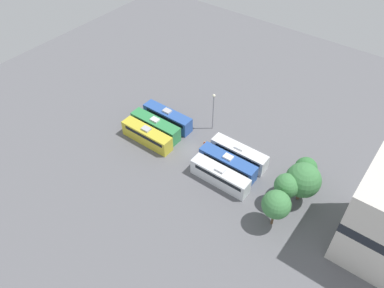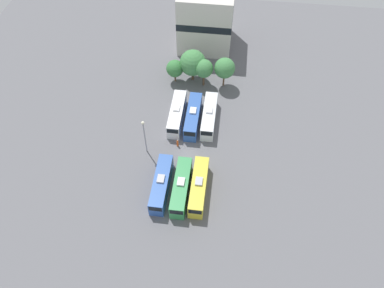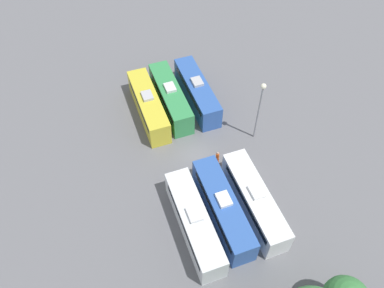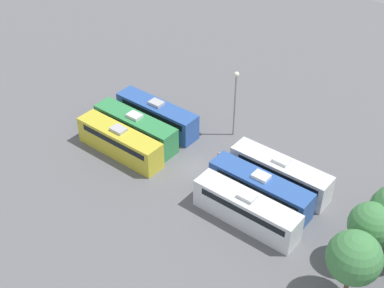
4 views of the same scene
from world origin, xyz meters
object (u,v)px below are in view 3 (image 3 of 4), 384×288
at_px(bus_1, 171,97).
at_px(bus_2, 149,105).
at_px(bus_5, 194,222).
at_px(light_pole, 260,103).
at_px(bus_0, 197,91).
at_px(bus_3, 255,200).
at_px(worker_person, 217,158).
at_px(bus_4, 223,208).

bearing_deg(bus_1, bus_2, 8.71).
height_order(bus_5, light_pole, light_pole).
height_order(bus_0, bus_3, same).
bearing_deg(bus_1, worker_person, 102.18).
height_order(bus_3, light_pole, light_pole).
xyz_separation_m(bus_4, light_pole, (-7.62, -8.43, 3.82)).
bearing_deg(bus_0, bus_2, 2.63).
bearing_deg(bus_1, bus_4, 90.10).
height_order(bus_1, bus_3, same).
distance_m(bus_0, bus_1, 3.42).
bearing_deg(bus_1, bus_5, 79.62).
distance_m(bus_5, worker_person, 8.76).
relative_size(bus_3, bus_5, 1.00).
xyz_separation_m(bus_0, bus_4, (3.38, 16.25, 0.00)).
bearing_deg(bus_4, light_pole, -132.10).
height_order(bus_0, bus_5, same).
relative_size(bus_4, worker_person, 6.18).
xyz_separation_m(bus_1, worker_person, (-2.15, 9.97, -0.89)).
relative_size(bus_0, bus_4, 1.00).
bearing_deg(light_pole, bus_2, -35.39).
height_order(bus_2, worker_person, bus_2).
bearing_deg(bus_3, bus_0, -90.47).
relative_size(bus_5, light_pole, 1.30).
xyz_separation_m(bus_0, bus_2, (6.35, 0.29, 0.00)).
relative_size(bus_3, light_pole, 1.30).
height_order(bus_4, light_pole, light_pole).
xyz_separation_m(bus_0, bus_3, (0.14, 16.53, 0.00)).
bearing_deg(bus_3, bus_2, -69.05).
distance_m(bus_0, light_pole, 9.67).
distance_m(bus_0, worker_person, 9.93).
xyz_separation_m(bus_1, bus_4, (-0.03, 16.41, 0.00)).
bearing_deg(bus_0, bus_3, 89.53).
bearing_deg(bus_2, worker_person, 118.15).
relative_size(bus_1, bus_3, 1.00).
bearing_deg(worker_person, bus_1, -77.82).
bearing_deg(bus_5, worker_person, -127.07).
bearing_deg(bus_1, bus_0, 177.33).
bearing_deg(worker_person, bus_3, 99.49).
bearing_deg(bus_0, bus_5, 68.77).
distance_m(bus_4, bus_5, 3.17).
relative_size(bus_1, bus_4, 1.00).
height_order(bus_2, bus_4, same).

